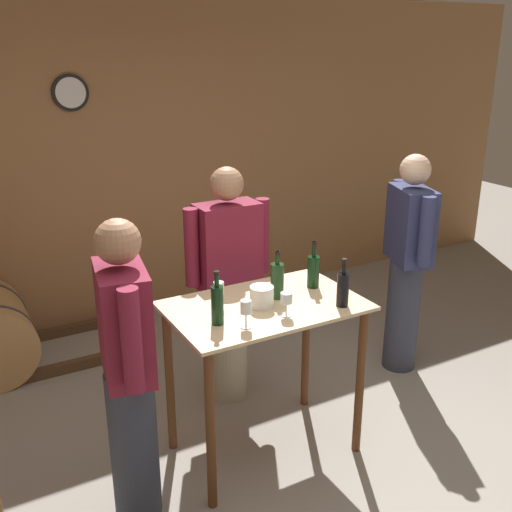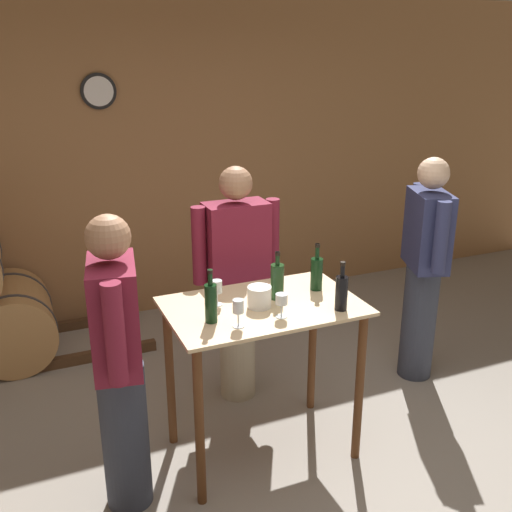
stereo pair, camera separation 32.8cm
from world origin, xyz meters
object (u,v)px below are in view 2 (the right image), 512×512
at_px(wine_bottle_center, 341,292).
at_px(wine_bottle_right, 317,272).
at_px(person_visitor_with_scarf, 119,362).
at_px(wine_bottle_far_left, 211,302).
at_px(wine_glass_near_left, 217,288).
at_px(person_visitor_bearded, 424,266).
at_px(wine_bottle_left, 277,281).
at_px(wine_glass_near_right, 282,300).
at_px(ice_bucket, 259,297).
at_px(person_host, 237,281).
at_px(wine_glass_near_center, 238,308).

xyz_separation_m(wine_bottle_center, wine_bottle_right, (0.01, 0.30, -0.00)).
bearing_deg(person_visitor_with_scarf, wine_bottle_far_left, 2.61).
bearing_deg(wine_glass_near_left, person_visitor_bearded, 9.23).
relative_size(wine_bottle_left, person_visitor_with_scarf, 0.18).
bearing_deg(person_visitor_with_scarf, wine_glass_near_left, 19.71).
distance_m(wine_glass_near_left, wine_glass_near_right, 0.38).
bearing_deg(wine_bottle_far_left, person_visitor_bearded, 14.75).
relative_size(wine_bottle_left, person_visitor_bearded, 0.17).
height_order(wine_bottle_far_left, ice_bucket, wine_bottle_far_left).
bearing_deg(wine_bottle_left, ice_bucket, -154.51).
bearing_deg(wine_glass_near_right, person_host, 85.31).
bearing_deg(wine_glass_near_right, wine_bottle_far_left, 165.70).
bearing_deg(wine_glass_near_right, ice_bucket, 108.26).
distance_m(wine_bottle_left, wine_glass_near_left, 0.34).
bearing_deg(ice_bucket, wine_bottle_center, -27.83).
bearing_deg(wine_bottle_center, person_host, 107.55).
height_order(wine_bottle_far_left, person_visitor_with_scarf, person_visitor_with_scarf).
xyz_separation_m(ice_bucket, person_visitor_with_scarf, (-0.79, -0.10, -0.17)).
height_order(wine_bottle_right, wine_glass_near_left, wine_bottle_right).
height_order(wine_glass_near_center, wine_glass_near_right, wine_glass_near_center).
height_order(wine_bottle_right, person_visitor_with_scarf, person_visitor_with_scarf).
distance_m(wine_glass_near_center, wine_glass_near_right, 0.25).
bearing_deg(wine_glass_near_left, wine_bottle_left, -8.39).
height_order(wine_bottle_far_left, wine_bottle_left, wine_bottle_far_left).
xyz_separation_m(wine_bottle_right, wine_glass_near_right, (-0.35, -0.26, -0.01)).
height_order(wine_bottle_left, wine_glass_near_left, wine_bottle_left).
height_order(wine_bottle_center, wine_glass_near_center, wine_bottle_center).
xyz_separation_m(wine_bottle_left, wine_bottle_right, (0.27, 0.03, -0.00)).
relative_size(wine_bottle_right, person_host, 0.18).
bearing_deg(wine_glass_near_left, wine_glass_near_right, -47.48).
bearing_deg(wine_bottle_center, ice_bucket, 152.17).
relative_size(person_host, person_visitor_bearded, 1.00).
xyz_separation_m(wine_bottle_left, wine_glass_near_left, (-0.34, 0.05, -0.01)).
xyz_separation_m(person_host, person_visitor_bearded, (1.29, -0.27, 0.00)).
height_order(wine_bottle_left, person_host, person_host).
bearing_deg(person_visitor_bearded, person_visitor_with_scarf, -167.87).
bearing_deg(wine_bottle_center, wine_bottle_right, 87.42).
relative_size(wine_glass_near_right, person_host, 0.08).
distance_m(wine_bottle_right, person_visitor_bearded, 1.06).
height_order(wine_bottle_left, person_visitor_with_scarf, person_visitor_with_scarf).
distance_m(wine_bottle_left, wine_bottle_right, 0.27).
bearing_deg(wine_glass_near_right, wine_glass_near_left, 132.52).
relative_size(wine_bottle_far_left, person_visitor_bearded, 0.18).
bearing_deg(wine_glass_near_center, person_host, 69.09).
distance_m(wine_bottle_center, wine_bottle_right, 0.30).
bearing_deg(person_host, wine_glass_near_center, -110.91).
distance_m(wine_bottle_center, person_visitor_with_scarf, 1.20).
xyz_separation_m(wine_glass_near_center, ice_bucket, (0.19, 0.18, -0.05)).
xyz_separation_m(wine_bottle_far_left, wine_glass_near_left, (0.10, 0.19, -0.01)).
distance_m(wine_bottle_far_left, person_visitor_with_scarf, 0.54).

